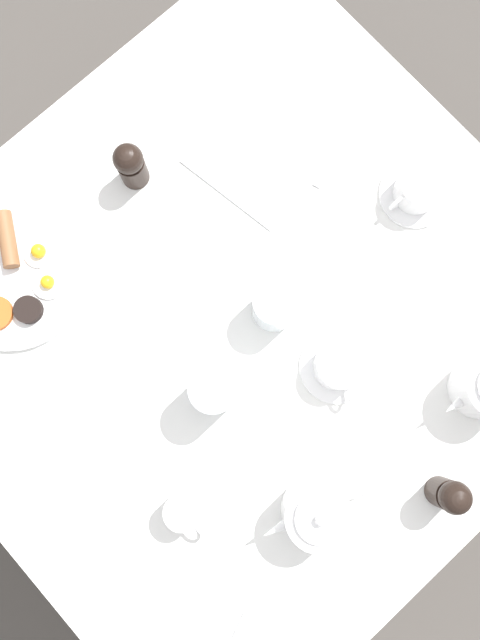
# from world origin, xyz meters

# --- Properties ---
(ground_plane) EXTENTS (8.00, 8.00, 0.00)m
(ground_plane) POSITION_xyz_m (0.00, 0.00, 0.00)
(ground_plane) COLOR #4C4742
(table) EXTENTS (1.09, 1.11, 0.70)m
(table) POSITION_xyz_m (0.00, 0.00, 0.65)
(table) COLOR white
(table) RESTS_ON ground_plane
(breakfast_plate) EXTENTS (0.26, 0.26, 0.04)m
(breakfast_plate) POSITION_xyz_m (-0.33, -0.25, 0.71)
(breakfast_plate) COLOR white
(breakfast_plate) RESTS_ON table
(teapot_near) EXTENTS (0.11, 0.19, 0.12)m
(teapot_near) POSITION_xyz_m (0.32, -0.12, 0.76)
(teapot_near) COLOR white
(teapot_near) RESTS_ON table
(teacup_with_saucer_left) EXTENTS (0.13, 0.13, 0.07)m
(teacup_with_saucer_left) POSITION_xyz_m (0.18, 0.07, 0.73)
(teacup_with_saucer_left) COLOR white
(teacup_with_saucer_left) RESTS_ON table
(teacup_with_saucer_right) EXTENTS (0.13, 0.13, 0.07)m
(teacup_with_saucer_right) POSITION_xyz_m (0.04, 0.40, 0.73)
(teacup_with_saucer_right) COLOR white
(teacup_with_saucer_right) RESTS_ON table
(water_glass_tall) EXTENTS (0.08, 0.08, 0.09)m
(water_glass_tall) POSITION_xyz_m (0.03, 0.06, 0.75)
(water_glass_tall) COLOR white
(water_glass_tall) RESTS_ON table
(water_glass_short) EXTENTS (0.08, 0.08, 0.12)m
(water_glass_short) POSITION_xyz_m (0.06, -0.12, 0.77)
(water_glass_short) COLOR white
(water_glass_short) RESTS_ON table
(creamer_jug) EXTENTS (0.09, 0.06, 0.07)m
(creamer_jug) POSITION_xyz_m (0.18, -0.29, 0.74)
(creamer_jug) COLOR white
(creamer_jug) RESTS_ON table
(pepper_grinder) EXTENTS (0.05, 0.05, 0.11)m
(pepper_grinder) POSITION_xyz_m (-0.33, 0.04, 0.76)
(pepper_grinder) COLOR black
(pepper_grinder) RESTS_ON table
(salt_grinder) EXTENTS (0.05, 0.05, 0.11)m
(salt_grinder) POSITION_xyz_m (0.45, 0.06, 0.76)
(salt_grinder) COLOR black
(salt_grinder) RESTS_ON table
(fork_by_plate) EXTENTS (0.07, 0.16, 0.00)m
(fork_by_plate) POSITION_xyz_m (-0.12, 0.35, 0.71)
(fork_by_plate) COLOR silver
(fork_by_plate) RESTS_ON table
(knife_by_plate) EXTENTS (0.21, 0.05, 0.00)m
(knife_by_plate) POSITION_xyz_m (-0.19, 0.14, 0.71)
(knife_by_plate) COLOR silver
(knife_by_plate) RESTS_ON table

